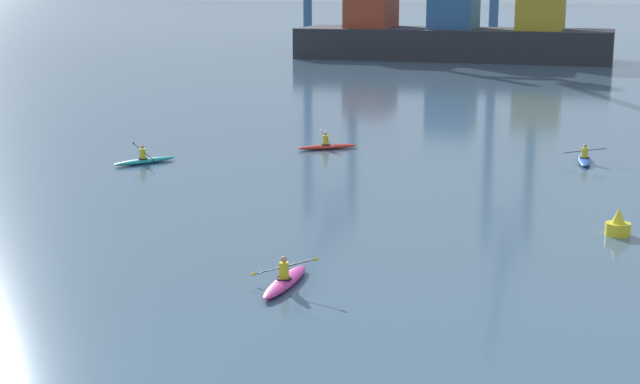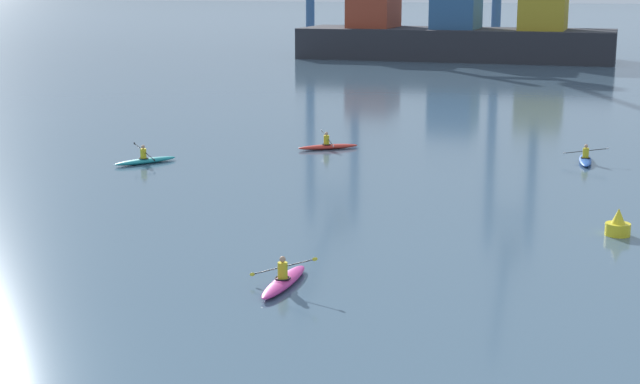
{
  "view_description": "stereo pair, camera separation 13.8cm",
  "coord_description": "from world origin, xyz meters",
  "px_view_note": "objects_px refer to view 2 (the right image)",
  "views": [
    {
      "loc": [
        14.33,
        -16.52,
        8.95
      ],
      "look_at": [
        2.95,
        19.72,
        0.6
      ],
      "focal_mm": 53.96,
      "sensor_mm": 36.0,
      "label": 1
    },
    {
      "loc": [
        14.47,
        -16.48,
        8.95
      ],
      "look_at": [
        2.95,
        19.72,
        0.6
      ],
      "focal_mm": 53.96,
      "sensor_mm": 36.0,
      "label": 2
    }
  ],
  "objects_px": {
    "channel_buoy": "(618,226)",
    "kayak_magenta": "(284,280)",
    "container_barge": "(457,35)",
    "kayak_teal": "(145,160)",
    "kayak_red": "(328,146)",
    "kayak_blue": "(585,159)"
  },
  "relations": [
    {
      "from": "kayak_magenta",
      "to": "kayak_blue",
      "type": "relative_size",
      "value": 0.99
    },
    {
      "from": "channel_buoy",
      "to": "kayak_magenta",
      "type": "xyz_separation_m",
      "value": [
        -9.47,
        -9.18,
        -0.19
      ]
    },
    {
      "from": "kayak_blue",
      "to": "kayak_teal",
      "type": "distance_m",
      "value": 22.16
    },
    {
      "from": "kayak_magenta",
      "to": "channel_buoy",
      "type": "bearing_deg",
      "value": 44.12
    },
    {
      "from": "container_barge",
      "to": "kayak_teal",
      "type": "height_order",
      "value": "container_barge"
    },
    {
      "from": "container_barge",
      "to": "kayak_teal",
      "type": "distance_m",
      "value": 70.49
    },
    {
      "from": "kayak_blue",
      "to": "kayak_red",
      "type": "bearing_deg",
      "value": -179.48
    },
    {
      "from": "container_barge",
      "to": "kayak_magenta",
      "type": "distance_m",
      "value": 87.49
    },
    {
      "from": "kayak_red",
      "to": "kayak_blue",
      "type": "bearing_deg",
      "value": 0.52
    },
    {
      "from": "kayak_magenta",
      "to": "kayak_teal",
      "type": "height_order",
      "value": "kayak_magenta"
    },
    {
      "from": "container_barge",
      "to": "channel_buoy",
      "type": "xyz_separation_m",
      "value": [
        19.16,
        -77.74,
        -2.47
      ]
    },
    {
      "from": "container_barge",
      "to": "kayak_magenta",
      "type": "xyz_separation_m",
      "value": [
        9.69,
        -86.92,
        -2.65
      ]
    },
    {
      "from": "channel_buoy",
      "to": "kayak_teal",
      "type": "relative_size",
      "value": 0.32
    },
    {
      "from": "channel_buoy",
      "to": "kayak_magenta",
      "type": "height_order",
      "value": "kayak_magenta"
    },
    {
      "from": "kayak_blue",
      "to": "kayak_red",
      "type": "height_order",
      "value": "same"
    },
    {
      "from": "kayak_magenta",
      "to": "kayak_red",
      "type": "bearing_deg",
      "value": 104.02
    },
    {
      "from": "kayak_magenta",
      "to": "kayak_blue",
      "type": "xyz_separation_m",
      "value": [
        7.71,
        23.49,
        0.0
      ]
    },
    {
      "from": "channel_buoy",
      "to": "kayak_blue",
      "type": "bearing_deg",
      "value": 96.99
    },
    {
      "from": "container_barge",
      "to": "kayak_red",
      "type": "distance_m",
      "value": 63.72
    },
    {
      "from": "kayak_blue",
      "to": "kayak_teal",
      "type": "relative_size",
      "value": 1.09
    },
    {
      "from": "kayak_teal",
      "to": "kayak_red",
      "type": "bearing_deg",
      "value": 42.17
    },
    {
      "from": "kayak_teal",
      "to": "container_barge",
      "type": "bearing_deg",
      "value": 87.03
    }
  ]
}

